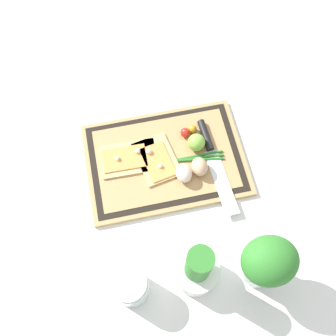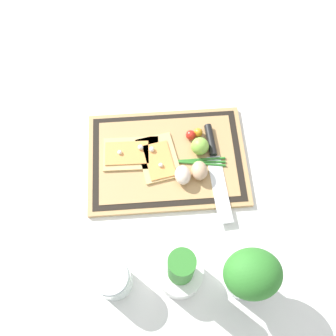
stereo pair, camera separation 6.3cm
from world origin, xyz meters
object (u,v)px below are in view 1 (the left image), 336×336
(knife, at_px, (211,150))
(egg_pink, at_px, (184,173))
(egg_brown, at_px, (199,167))
(pizza_slice_far, at_px, (157,160))
(pizza_slice_near, at_px, (128,158))
(herb_glass, at_px, (267,263))
(sauce_jar, at_px, (131,287))
(herb_pot, at_px, (197,269))
(cherry_tomato_red, at_px, (185,133))
(lime, at_px, (196,142))
(cherry_tomato_yellow, at_px, (192,129))

(knife, distance_m, egg_pink, 0.11)
(knife, bearing_deg, egg_pink, 32.41)
(egg_brown, bearing_deg, egg_pink, 12.09)
(pizza_slice_far, bearing_deg, pizza_slice_near, -15.04)
(pizza_slice_near, height_order, herb_glass, herb_glass)
(pizza_slice_far, bearing_deg, knife, 178.31)
(sauce_jar, height_order, herb_glass, herb_glass)
(egg_brown, xyz_separation_m, herb_pot, (0.08, 0.28, 0.03))
(pizza_slice_near, distance_m, sauce_jar, 0.36)
(knife, height_order, cherry_tomato_red, cherry_tomato_red)
(pizza_slice_far, height_order, herb_pot, herb_pot)
(pizza_slice_far, distance_m, lime, 0.13)
(herb_glass, bearing_deg, egg_pink, -66.74)
(knife, relative_size, egg_brown, 5.37)
(cherry_tomato_red, bearing_deg, egg_pink, 75.06)
(pizza_slice_near, height_order, knife, pizza_slice_near)
(egg_brown, height_order, sauce_jar, sauce_jar)
(egg_brown, distance_m, herb_pot, 0.29)
(pizza_slice_near, bearing_deg, egg_brown, 158.40)
(herb_pot, bearing_deg, egg_brown, -105.57)
(egg_pink, bearing_deg, cherry_tomato_red, -104.94)
(lime, bearing_deg, pizza_slice_near, -0.36)
(pizza_slice_near, distance_m, pizza_slice_far, 0.08)
(egg_pink, height_order, lime, lime)
(egg_pink, bearing_deg, herb_glass, 113.26)
(cherry_tomato_red, bearing_deg, pizza_slice_far, 33.14)
(knife, bearing_deg, herb_pot, 69.22)
(pizza_slice_far, height_order, egg_pink, egg_pink)
(herb_glass, bearing_deg, egg_brown, -75.41)
(lime, distance_m, sauce_jar, 0.44)
(cherry_tomato_red, distance_m, herb_pot, 0.41)
(egg_brown, height_order, cherry_tomato_yellow, egg_brown)
(pizza_slice_far, relative_size, cherry_tomato_yellow, 6.28)
(herb_glass, bearing_deg, cherry_tomato_red, -77.70)
(egg_pink, xyz_separation_m, herb_glass, (-0.13, 0.30, 0.08))
(pizza_slice_near, height_order, cherry_tomato_red, cherry_tomato_red)
(egg_brown, xyz_separation_m, lime, (-0.01, -0.08, 0.00))
(egg_pink, height_order, herb_glass, herb_glass)
(egg_pink, distance_m, lime, 0.10)
(pizza_slice_near, xyz_separation_m, lime, (-0.20, 0.00, 0.02))
(pizza_slice_near, bearing_deg, cherry_tomato_yellow, -165.79)
(knife, distance_m, herb_glass, 0.37)
(lime, bearing_deg, cherry_tomato_yellow, -91.31)
(egg_pink, relative_size, sauce_jar, 0.54)
(pizza_slice_near, height_order, cherry_tomato_yellow, cherry_tomato_yellow)
(lime, bearing_deg, egg_brown, 83.06)
(cherry_tomato_red, distance_m, herb_glass, 0.45)
(cherry_tomato_yellow, bearing_deg, sauce_jar, 58.14)
(sauce_jar, bearing_deg, pizza_slice_far, -111.42)
(pizza_slice_near, height_order, lime, lime)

